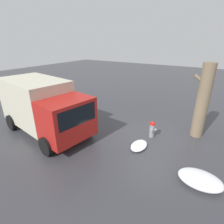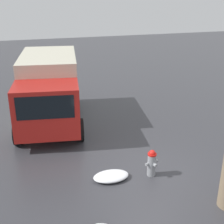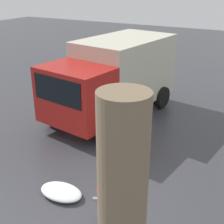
{
  "view_description": "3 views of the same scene",
  "coord_description": "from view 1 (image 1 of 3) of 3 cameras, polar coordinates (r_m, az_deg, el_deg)",
  "views": [
    {
      "loc": [
        -2.63,
        8.19,
        4.89
      ],
      "look_at": [
        1.95,
        0.94,
        1.36
      ],
      "focal_mm": 28.0,
      "sensor_mm": 36.0,
      "label": 1
    },
    {
      "loc": [
        -7.96,
        3.68,
        5.71
      ],
      "look_at": [
        2.48,
        0.6,
        1.33
      ],
      "focal_mm": 50.0,
      "sensor_mm": 36.0,
      "label": 2
    },
    {
      "loc": [
        -4.84,
        -2.88,
        5.04
      ],
      "look_at": [
        2.9,
        1.37,
        1.24
      ],
      "focal_mm": 50.0,
      "sensor_mm": 36.0,
      "label": 3
    }
  ],
  "objects": [
    {
      "name": "snow_pile_by_hydrant",
      "position": [
        7.53,
        26.85,
        -19.08
      ],
      "size": [
        1.55,
        1.08,
        0.39
      ],
      "color": "white",
      "rests_on": "ground_plane"
    },
    {
      "name": "ground_plane",
      "position": [
        9.89,
        12.71,
        -7.84
      ],
      "size": [
        60.0,
        60.0,
        0.0
      ],
      "primitive_type": "plane",
      "color": "#38383D"
    },
    {
      "name": "tree_trunk",
      "position": [
        10.12,
        27.43,
        3.1
      ],
      "size": [
        0.95,
        0.63,
        3.92
      ],
      "color": "#7F6B51",
      "rests_on": "ground_plane"
    },
    {
      "name": "snow_pile_curbside",
      "position": [
        8.82,
        8.79,
        -10.77
      ],
      "size": [
        0.71,
        1.15,
        0.2
      ],
      "color": "white",
      "rests_on": "ground_plane"
    },
    {
      "name": "delivery_truck",
      "position": [
        10.28,
        -21.57,
        2.06
      ],
      "size": [
        6.03,
        3.33,
        2.93
      ],
      "rotation": [
        0.0,
        0.0,
        1.43
      ],
      "color": "red",
      "rests_on": "ground_plane"
    },
    {
      "name": "fire_hydrant",
      "position": [
        9.67,
        12.96,
        -5.44
      ],
      "size": [
        0.39,
        0.48,
        0.91
      ],
      "rotation": [
        0.0,
        0.0,
        3.41
      ],
      "color": "gray",
      "rests_on": "ground_plane"
    }
  ]
}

